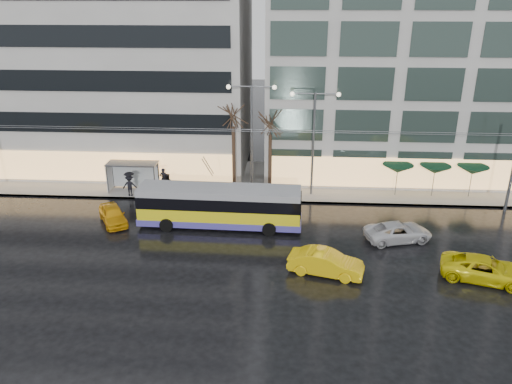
# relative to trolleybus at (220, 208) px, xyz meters

# --- Properties ---
(ground) EXTENTS (140.00, 140.00, 0.00)m
(ground) POSITION_rel_trolleybus_xyz_m (-0.14, -4.43, -1.47)
(ground) COLOR black
(ground) RESTS_ON ground
(sidewalk) EXTENTS (80.00, 10.00, 0.15)m
(sidewalk) POSITION_rel_trolleybus_xyz_m (1.86, 9.57, -1.39)
(sidewalk) COLOR gray
(sidewalk) RESTS_ON ground
(kerb) EXTENTS (80.00, 0.10, 0.15)m
(kerb) POSITION_rel_trolleybus_xyz_m (1.86, 4.62, -1.39)
(kerb) COLOR slate
(kerb) RESTS_ON ground
(building_left) EXTENTS (34.00, 14.00, 22.00)m
(building_left) POSITION_rel_trolleybus_xyz_m (-16.14, 14.57, 9.68)
(building_left) COLOR #9E9A97
(building_left) RESTS_ON sidewalk
(building_right) EXTENTS (32.00, 14.00, 25.00)m
(building_right) POSITION_rel_trolleybus_xyz_m (18.86, 14.57, 11.18)
(building_right) COLOR #9E9A97
(building_right) RESTS_ON sidewalk
(trolleybus) EXTENTS (11.77, 4.73, 5.42)m
(trolleybus) POSITION_rel_trolleybus_xyz_m (0.00, 0.00, 0.00)
(trolleybus) COLOR yellow
(trolleybus) RESTS_ON ground
(catenary) EXTENTS (42.24, 5.12, 7.00)m
(catenary) POSITION_rel_trolleybus_xyz_m (0.86, 3.50, 2.79)
(catenary) COLOR #595B60
(catenary) RESTS_ON ground
(bus_shelter) EXTENTS (4.20, 1.60, 2.51)m
(bus_shelter) POSITION_rel_trolleybus_xyz_m (-8.52, 6.25, 0.49)
(bus_shelter) COLOR #595B60
(bus_shelter) RESTS_ON sidewalk
(street_lamp_near) EXTENTS (3.96, 0.36, 9.03)m
(street_lamp_near) POSITION_rel_trolleybus_xyz_m (1.86, 6.37, 4.52)
(street_lamp_near) COLOR #595B60
(street_lamp_near) RESTS_ON sidewalk
(street_lamp_far) EXTENTS (3.96, 0.36, 8.53)m
(street_lamp_far) POSITION_rel_trolleybus_xyz_m (6.86, 6.37, 4.25)
(street_lamp_far) COLOR #595B60
(street_lamp_far) RESTS_ON sidewalk
(tree_a) EXTENTS (3.20, 3.20, 8.40)m
(tree_a) POSITION_rel_trolleybus_xyz_m (0.36, 6.57, 5.62)
(tree_a) COLOR black
(tree_a) RESTS_ON sidewalk
(tree_b) EXTENTS (3.20, 3.20, 7.70)m
(tree_b) POSITION_rel_trolleybus_xyz_m (3.36, 6.77, 4.93)
(tree_b) COLOR black
(tree_b) RESTS_ON sidewalk
(parasol_a) EXTENTS (2.50, 2.50, 2.65)m
(parasol_a) POSITION_rel_trolleybus_xyz_m (13.86, 6.57, 0.98)
(parasol_a) COLOR #595B60
(parasol_a) RESTS_ON sidewalk
(parasol_b) EXTENTS (2.50, 2.50, 2.65)m
(parasol_b) POSITION_rel_trolleybus_xyz_m (16.86, 6.57, 0.98)
(parasol_b) COLOR #595B60
(parasol_b) RESTS_ON sidewalk
(parasol_c) EXTENTS (2.50, 2.50, 2.65)m
(parasol_c) POSITION_rel_trolleybus_xyz_m (19.86, 6.57, 0.98)
(parasol_c) COLOR #595B60
(parasol_c) RESTS_ON sidewalk
(taxi_a) EXTENTS (3.31, 4.13, 1.32)m
(taxi_a) POSITION_rel_trolleybus_xyz_m (-7.95, 0.02, -0.81)
(taxi_a) COLOR orange
(taxi_a) RESTS_ON ground
(taxi_b) EXTENTS (4.78, 2.66, 1.49)m
(taxi_b) POSITION_rel_trolleybus_xyz_m (7.24, -6.20, -0.72)
(taxi_b) COLOR yellow
(taxi_b) RESTS_ON ground
(taxi_c) EXTENTS (5.49, 3.69, 1.40)m
(taxi_c) POSITION_rel_trolleybus_xyz_m (16.60, -6.28, -0.77)
(taxi_c) COLOR yellow
(taxi_c) RESTS_ON ground
(sedan_silver) EXTENTS (4.96, 3.18, 1.27)m
(sedan_silver) POSITION_rel_trolleybus_xyz_m (12.48, -1.47, -0.83)
(sedan_silver) COLOR silver
(sedan_silver) RESTS_ON ground
(pedestrian_a) EXTENTS (0.97, 0.99, 2.19)m
(pedestrian_a) POSITION_rel_trolleybus_xyz_m (-5.70, 6.66, 0.10)
(pedestrian_a) COLOR black
(pedestrian_a) RESTS_ON sidewalk
(pedestrian_b) EXTENTS (0.98, 0.79, 1.94)m
(pedestrian_b) POSITION_rel_trolleybus_xyz_m (-5.04, 5.15, -0.35)
(pedestrian_b) COLOR black
(pedestrian_b) RESTS_ON sidewalk
(pedestrian_c) EXTENTS (1.23, 0.89, 2.11)m
(pedestrian_c) POSITION_rel_trolleybus_xyz_m (-8.13, 4.97, -0.20)
(pedestrian_c) COLOR black
(pedestrian_c) RESTS_ON sidewalk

